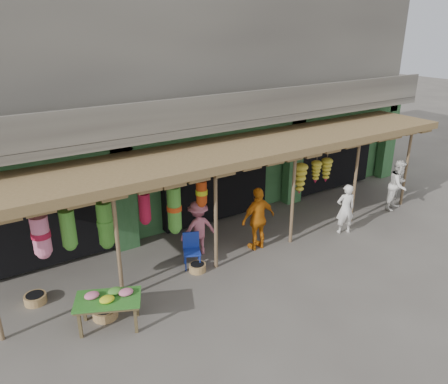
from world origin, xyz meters
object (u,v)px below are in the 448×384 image
flower_table (109,300)px  blue_chair (192,248)px  person_front (345,209)px  person_vendor (258,219)px  person_right (398,185)px  person_shopper (198,228)px

flower_table → blue_chair: bearing=49.6°
person_front → person_vendor: (-2.72, 0.63, 0.13)m
person_right → blue_chair: bearing=161.7°
person_right → person_vendor: (-5.52, 0.36, 0.05)m
blue_chair → person_front: person_front is taller
flower_table → person_right: person_right is taller
blue_chair → person_front: bearing=13.1°
flower_table → person_front: size_ratio=0.99×
person_front → person_right: 2.82m
flower_table → person_vendor: bearing=37.1°
person_shopper → person_right: bearing=176.3°
blue_chair → person_front: size_ratio=0.59×
person_vendor → person_shopper: (-1.52, 0.62, -0.13)m
person_shopper → blue_chair: bearing=48.0°
flower_table → person_front: bearing=27.7°
flower_table → person_vendor: size_ratio=0.85×
blue_chair → person_right: (7.49, -0.56, 0.35)m
person_vendor → person_shopper: size_ratio=1.17×
person_front → person_shopper: person_shopper is taller
flower_table → person_shopper: person_shopper is taller
flower_table → person_right: size_ratio=0.89×
person_right → person_shopper: size_ratio=1.11×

